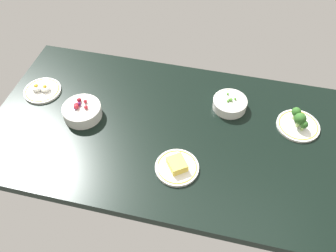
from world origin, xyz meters
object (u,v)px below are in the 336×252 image
object	(u,v)px
plate_eggs	(42,90)
bowl_berries	(82,111)
bowl_peas	(230,103)
plate_cheese	(177,167)
plate_broccoli	(299,123)

from	to	relation	value
plate_eggs	bowl_berries	xyz separation A→B (cm)	(24.46, -9.73, 1.89)
bowl_peas	plate_cheese	distance (cm)	40.93
bowl_peas	plate_cheese	world-z (taller)	bowl_peas
plate_eggs	plate_cheese	world-z (taller)	same
plate_eggs	bowl_berries	size ratio (longest dim) A/B	1.01
bowl_berries	plate_cheese	world-z (taller)	bowl_berries
plate_broccoli	plate_cheese	distance (cm)	56.82
bowl_peas	plate_eggs	bearing A→B (deg)	-173.36
plate_eggs	plate_broccoli	bearing A→B (deg)	2.77
bowl_berries	bowl_peas	bearing A→B (deg)	17.61
plate_broccoli	plate_cheese	bearing A→B (deg)	-144.27
plate_eggs	plate_broccoli	size ratio (longest dim) A/B	0.94
plate_broccoli	bowl_berries	world-z (taller)	plate_broccoli
bowl_peas	plate_cheese	size ratio (longest dim) A/B	0.88
bowl_berries	plate_eggs	bearing A→B (deg)	158.30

